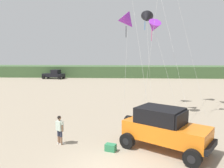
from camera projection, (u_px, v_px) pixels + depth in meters
The scene contains 8 objects.
dune_ridge at pixel (140, 71), 54.16m from camera, with size 90.00×8.78×2.54m, color #426038.
jeep at pixel (165, 128), 11.94m from camera, with size 4.94×4.38×2.26m.
person_watching at pixel (60, 128), 12.72m from camera, with size 0.53×0.46×1.67m.
cooler_box at pixel (111, 148), 11.90m from camera, with size 0.56×0.36×0.38m, color #2D7F51.
distant_pickup at pixel (54, 74), 48.91m from camera, with size 4.86×3.10×1.98m.
kite_red_delta at pixel (154, 27), 18.39m from camera, with size 2.62×2.54×8.00m.
kite_yellow_diamond at pixel (128, 22), 18.37m from camera, with size 1.95×3.60×8.70m.
kite_blue_swept at pixel (147, 18), 21.81m from camera, with size 1.72×5.06×9.45m.
Camera 1 is at (0.72, -9.41, 5.01)m, focal length 36.16 mm.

